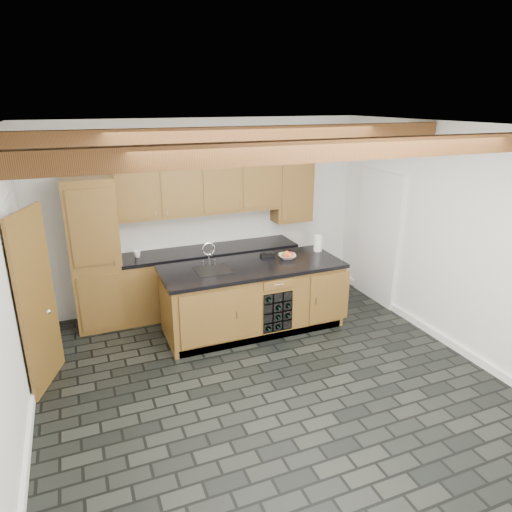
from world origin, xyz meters
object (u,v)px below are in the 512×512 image
Objects in this scene: island at (253,297)px; paper_towel at (318,243)px; fruit_bowl at (287,257)px; kitchen_scale at (267,254)px.

paper_towel reaches higher than island.
paper_towel reaches higher than fruit_bowl.
fruit_bowl is at bearing -39.72° from kitchen_scale.
island is 12.76× the size of kitchen_scale.
island is at bearing -168.73° from paper_towel.
fruit_bowl is 0.59m from paper_towel.
island is 10.45× the size of paper_towel.
kitchen_scale is 0.82× the size of paper_towel.
fruit_bowl reaches higher than island.
kitchen_scale and fruit_bowl have the same top height.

